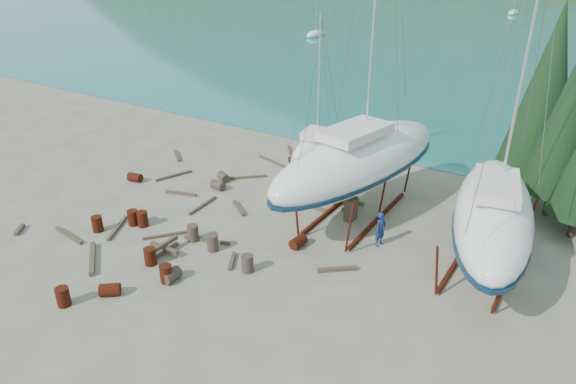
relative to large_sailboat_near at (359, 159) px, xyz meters
The scene contains 45 objects.
ground 7.73m from the large_sailboat_near, 118.11° to the right, with size 600.00×600.00×0.00m, color #666251.
cypress_near_right 11.20m from the large_sailboat_near, 32.53° to the left, with size 3.60×3.60×10.00m.
cypress_back_left 11.51m from the large_sailboat_near, 45.57° to the left, with size 4.14×4.14×11.50m.
moored_boat_left 63.40m from the large_sailboat_near, 121.69° to the left, with size 2.00×5.00×6.05m.
moored_boat_far 104.54m from the large_sailboat_near, 96.19° to the left, with size 2.00×5.00×6.05m.
large_sailboat_near is the anchor object (origin of this frame).
large_sailboat_far 7.70m from the large_sailboat_near, 12.02° to the right, with size 5.76×12.10×18.42m.
small_sailboat_shore 7.06m from the large_sailboat_near, 140.04° to the left, with size 2.96×6.70×10.37m.
worker 4.24m from the large_sailboat_near, 43.39° to the right, with size 0.68×0.45×1.87m, color navy.
drum_0 12.87m from the large_sailboat_near, 142.18° to the right, with size 0.58×0.58×0.88m, color #501C0D.
drum_1 11.72m from the large_sailboat_near, 112.82° to the right, with size 0.58×0.58×0.88m, color #2D2823.
drum_2 14.99m from the large_sailboat_near, 165.85° to the right, with size 0.58×0.58×0.88m, color #501C0D.
drum_3 16.13m from the large_sailboat_near, 116.33° to the right, with size 0.58×0.58×0.88m, color #501C0D.
drum_4 6.38m from the large_sailboat_near, 110.03° to the left, with size 0.58×0.58×0.88m, color #501C0D.
drum_5 9.78m from the large_sailboat_near, 129.81° to the right, with size 0.58×0.58×0.88m, color #2D2823.
drum_6 5.79m from the large_sailboat_near, 101.54° to the right, with size 0.58×0.58×0.88m, color #501C0D.
drum_7 11.90m from the large_sailboat_near, 113.05° to the right, with size 0.58×0.58×0.88m, color #501C0D.
drum_8 12.34m from the large_sailboat_near, 141.24° to the right, with size 0.58×0.58×0.88m, color #501C0D.
drum_9 9.88m from the large_sailboat_near, behind, with size 0.58×0.58×0.88m, color #2D2823.
drum_10 12.10m from the large_sailboat_near, 121.90° to the right, with size 0.58×0.58×0.88m, color #501C0D.
drum_12 14.33m from the large_sailboat_near, 114.95° to the right, with size 0.58×0.58×0.88m, color #501C0D.
drum_13 14.64m from the large_sailboat_near, 140.06° to the right, with size 0.58×0.58×0.88m, color #501C0D.
drum_15 9.52m from the large_sailboat_near, 169.59° to the right, with size 0.58×0.58×0.88m, color #2D2823.
drum_16 9.11m from the large_sailboat_near, 121.25° to the right, with size 0.58×0.58×0.88m, color #2D2823.
drum_17 8.67m from the large_sailboat_near, 103.20° to the right, with size 0.58×0.58×0.88m, color #2D2823.
timber_0 9.91m from the large_sailboat_near, 154.97° to the left, with size 0.14×2.79×0.14m, color brown.
timber_1 6.75m from the large_sailboat_near, 72.82° to the right, with size 0.19×1.90×0.19m, color brown.
timber_2 15.31m from the large_sailboat_near, behind, with size 0.19×2.10×0.19m, color brown.
timber_3 11.06m from the large_sailboat_near, 134.37° to the right, with size 0.15×2.71×0.15m, color brown.
timber_4 11.37m from the large_sailboat_near, 161.58° to the right, with size 0.17×2.04×0.17m, color brown.
timber_5 9.29m from the large_sailboat_near, 127.45° to the right, with size 0.16×2.54×0.16m, color brown.
timber_6 6.84m from the large_sailboat_near, 127.47° to the left, with size 0.19×1.90×0.19m, color brown.
timber_7 8.93m from the large_sailboat_near, 110.82° to the right, with size 0.17×1.46×0.17m, color brown.
timber_8 7.59m from the large_sailboat_near, 152.87° to the right, with size 0.19×1.86×0.19m, color brown.
timber_9 10.97m from the large_sailboat_near, 143.36° to the left, with size 0.15×2.56×0.15m, color brown.
timber_10 4.54m from the large_sailboat_near, 167.34° to the right, with size 0.16×2.97×0.16m, color brown.
timber_11 9.62m from the large_sailboat_near, 153.96° to the right, with size 0.15×2.53×0.15m, color brown.
timber_12 13.74m from the large_sailboat_near, 140.26° to the right, with size 0.17×2.55×0.17m, color brown.
timber_13 18.85m from the large_sailboat_near, 141.61° to the right, with size 0.22×1.02×0.22m, color brown.
timber_14 16.11m from the large_sailboat_near, 138.44° to the right, with size 0.18×2.49×0.18m, color brown.
timber_15 9.11m from the large_sailboat_near, behind, with size 0.15×2.95×0.15m, color brown.
timber_16 14.73m from the large_sailboat_near, 128.19° to the right, with size 0.23×2.91×0.23m, color brown.
timber_17 13.14m from the large_sailboat_near, behind, with size 0.16×2.62×0.16m, color brown.
timber_pile_fore 11.35m from the large_sailboat_near, 125.56° to the right, with size 1.80×1.80×0.60m.
timber_pile_aft 3.33m from the large_sailboat_near, 132.31° to the left, with size 1.80×1.80×0.60m.
Camera 1 is at (13.93, -17.97, 14.04)m, focal length 32.00 mm.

